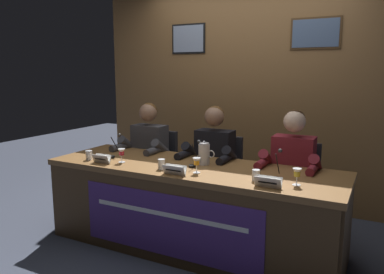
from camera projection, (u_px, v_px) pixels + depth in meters
ground_plane at (192, 245)px, 3.39m from camera, size 12.00×12.00×0.00m
wall_back_panelled at (247, 92)px, 4.40m from camera, size 3.78×0.14×2.60m
conference_table at (186, 196)px, 3.21m from camera, size 2.58×0.84×0.74m
chair_left at (156, 173)px, 4.19m from camera, size 0.44×0.45×0.89m
panelist_left at (146, 152)px, 3.96m from camera, size 0.51×0.48×1.22m
nameplate_left at (102, 159)px, 3.33m from camera, size 0.17×0.06×0.08m
juice_glass_left at (122, 153)px, 3.36m from camera, size 0.06×0.06×0.12m
water_cup_left at (89, 156)px, 3.46m from camera, size 0.06×0.06×0.08m
microphone_left at (114, 149)px, 3.57m from camera, size 0.06×0.17×0.22m
chair_center at (219, 182)px, 3.84m from camera, size 0.44×0.45×0.89m
panelist_center at (211, 160)px, 3.62m from camera, size 0.51×0.48×1.22m
nameplate_center at (174, 170)px, 2.96m from camera, size 0.19×0.06×0.08m
juice_glass_center at (197, 162)px, 3.01m from camera, size 0.06×0.06×0.12m
water_cup_center at (161, 165)px, 3.13m from camera, size 0.06×0.06×0.08m
microphone_center at (194, 158)px, 3.22m from camera, size 0.06×0.17×0.22m
chair_right at (294, 193)px, 3.50m from camera, size 0.44×0.45×0.89m
panelist_right at (291, 169)px, 3.27m from camera, size 0.51×0.48×1.22m
nameplate_right at (268, 182)px, 2.63m from camera, size 0.19×0.06×0.08m
juice_glass_right at (297, 174)px, 2.68m from camera, size 0.06×0.06×0.12m
water_cup_right at (256, 176)px, 2.79m from camera, size 0.06×0.06×0.08m
microphone_right at (277, 169)px, 2.85m from camera, size 0.06×0.17×0.22m
water_pitcher_central at (204, 154)px, 3.28m from camera, size 0.15×0.10×0.21m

